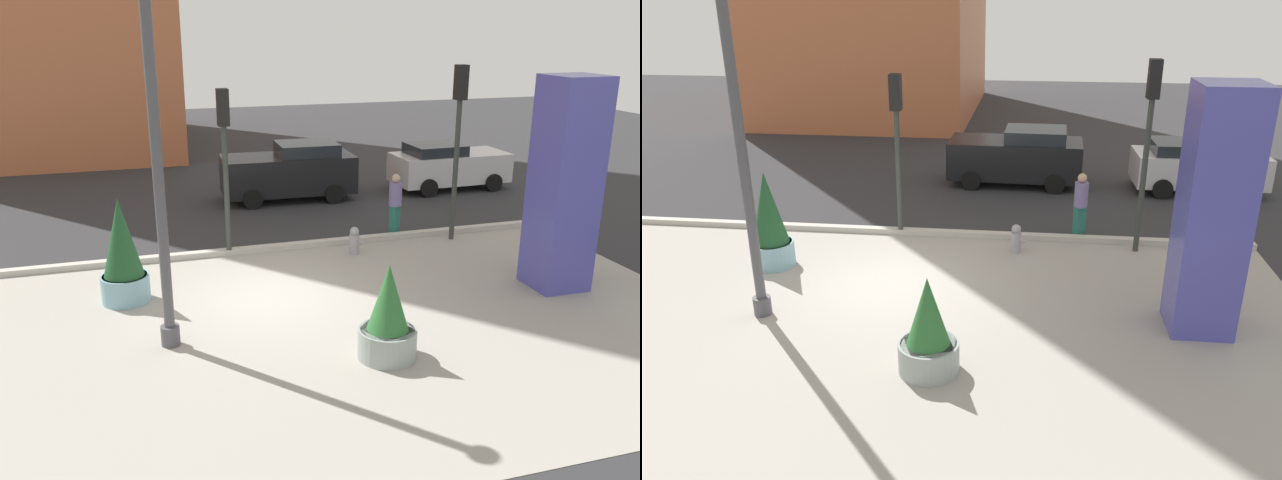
% 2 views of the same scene
% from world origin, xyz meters
% --- Properties ---
extents(ground_plane, '(60.00, 60.00, 0.00)m').
position_xyz_m(ground_plane, '(0.00, 4.00, 0.00)').
color(ground_plane, '#2D2D30').
extents(plaza_pavement, '(18.00, 10.00, 0.02)m').
position_xyz_m(plaza_pavement, '(0.00, -2.00, 0.00)').
color(plaza_pavement, '#9E998E').
rests_on(plaza_pavement, ground_plane).
extents(curb_strip, '(18.00, 0.24, 0.16)m').
position_xyz_m(curb_strip, '(0.00, 3.12, 0.08)').
color(curb_strip, '#B7B2A8').
rests_on(curb_strip, ground_plane).
extents(lamp_post, '(0.44, 0.44, 7.45)m').
position_xyz_m(lamp_post, '(-2.23, -1.69, 3.64)').
color(lamp_post, '#4C4C51').
rests_on(lamp_post, ground_plane).
extents(art_pillar_blue, '(1.19, 1.19, 4.79)m').
position_xyz_m(art_pillar_blue, '(6.55, -1.19, 2.39)').
color(art_pillar_blue, '#4C4CAD').
rests_on(art_pillar_blue, ground_plane).
extents(potted_plant_by_pillar, '(1.08, 1.08, 1.81)m').
position_xyz_m(potted_plant_by_pillar, '(1.52, -3.32, 0.75)').
color(potted_plant_by_pillar, gray).
rests_on(potted_plant_by_pillar, ground_plane).
extents(potted_plant_curbside, '(1.05, 1.05, 2.34)m').
position_xyz_m(potted_plant_curbside, '(-2.99, 0.72, 1.07)').
color(potted_plant_curbside, '#7AA8B7').
rests_on(potted_plant_curbside, ground_plane).
extents(fire_hydrant, '(0.36, 0.26, 0.75)m').
position_xyz_m(fire_hydrant, '(2.85, 2.21, 0.37)').
color(fire_hydrant, '#99999E').
rests_on(fire_hydrant, ground_plane).
extents(traffic_light_corner, '(0.28, 0.42, 4.30)m').
position_xyz_m(traffic_light_corner, '(-0.33, 3.08, 2.90)').
color(traffic_light_corner, '#333833').
rests_on(traffic_light_corner, ground_plane).
extents(traffic_light_far_side, '(0.28, 0.42, 4.78)m').
position_xyz_m(traffic_light_far_side, '(5.90, 2.65, 3.20)').
color(traffic_light_far_side, '#333833').
rests_on(traffic_light_far_side, ground_plane).
extents(car_passing_lane, '(4.52, 2.21, 1.93)m').
position_xyz_m(car_passing_lane, '(2.65, 8.26, 0.97)').
color(car_passing_lane, black).
rests_on(car_passing_lane, ground_plane).
extents(car_curb_west, '(4.22, 2.16, 1.67)m').
position_xyz_m(car_curb_west, '(8.52, 8.11, 0.85)').
color(car_curb_west, silver).
rests_on(car_curb_west, ground_plane).
extents(pedestrian_by_curb, '(0.50, 0.50, 1.79)m').
position_xyz_m(pedestrian_by_curb, '(4.49, 3.43, 1.00)').
color(pedestrian_by_curb, '#236656').
rests_on(pedestrian_by_curb, ground_plane).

